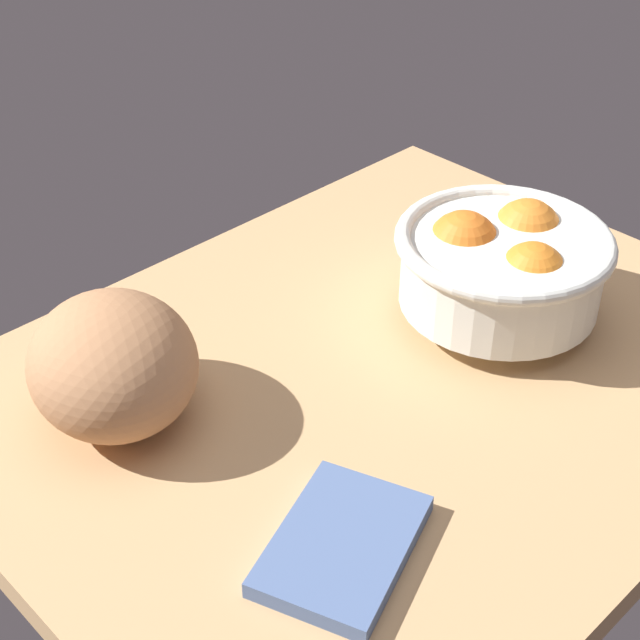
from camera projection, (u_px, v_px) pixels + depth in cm
name	position (u px, v px, depth cm)	size (l,w,h in cm)	color
ground_plane	(384.00, 381.00, 92.34)	(77.22, 60.67, 3.00)	tan
fruit_bowl	(502.00, 263.00, 94.82)	(21.50, 21.50, 10.95)	white
bread_loaf	(113.00, 364.00, 82.94)	(16.84, 14.72, 11.37)	#B47D53
napkin_folded	(342.00, 545.00, 72.86)	(13.97, 9.74, 1.53)	#50699A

